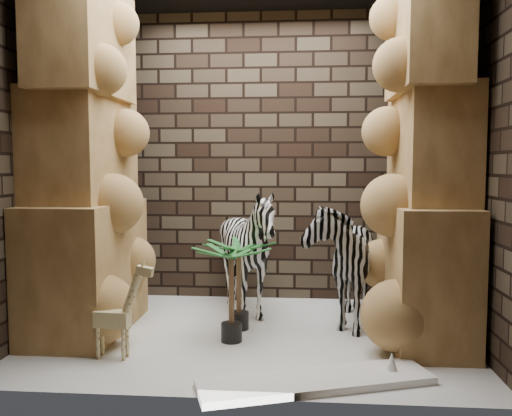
# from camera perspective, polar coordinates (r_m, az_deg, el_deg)

# --- Properties ---
(floor) EXTENTS (3.50, 3.50, 0.00)m
(floor) POSITION_cam_1_polar(r_m,az_deg,el_deg) (4.59, -0.68, -13.36)
(floor) COLOR silver
(floor) RESTS_ON ground
(wall_back) EXTENTS (3.50, 0.00, 3.50)m
(wall_back) POSITION_cam_1_polar(r_m,az_deg,el_deg) (5.61, 0.51, 5.45)
(wall_back) COLOR black
(wall_back) RESTS_ON ground
(wall_front) EXTENTS (3.50, 0.00, 3.50)m
(wall_front) POSITION_cam_1_polar(r_m,az_deg,el_deg) (3.13, -2.89, 6.17)
(wall_front) COLOR black
(wall_front) RESTS_ON ground
(wall_left) EXTENTS (0.00, 3.00, 3.00)m
(wall_left) POSITION_cam_1_polar(r_m,az_deg,el_deg) (4.86, -21.81, 5.27)
(wall_left) COLOR black
(wall_left) RESTS_ON ground
(wall_right) EXTENTS (0.00, 3.00, 3.00)m
(wall_right) POSITION_cam_1_polar(r_m,az_deg,el_deg) (4.55, 21.92, 5.34)
(wall_right) COLOR black
(wall_right) RESTS_ON ground
(rock_pillar_left) EXTENTS (0.68, 1.30, 3.00)m
(rock_pillar_left) POSITION_cam_1_polar(r_m,az_deg,el_deg) (4.71, -17.99, 5.40)
(rock_pillar_left) COLOR tan
(rock_pillar_left) RESTS_ON floor
(rock_pillar_right) EXTENTS (0.58, 1.25, 3.00)m
(rock_pillar_right) POSITION_cam_1_polar(r_m,az_deg,el_deg) (4.46, 17.85, 5.47)
(rock_pillar_right) COLOR tan
(rock_pillar_right) RESTS_ON floor
(zebra_right) EXTENTS (0.73, 1.17, 1.30)m
(zebra_right) POSITION_cam_1_polar(r_m,az_deg,el_deg) (4.87, 9.16, -4.52)
(zebra_right) COLOR white
(zebra_right) RESTS_ON floor
(zebra_left) EXTENTS (1.31, 1.44, 1.08)m
(zebra_left) POSITION_cam_1_polar(r_m,az_deg,el_deg) (5.02, -0.85, -5.46)
(zebra_left) COLOR white
(zebra_left) RESTS_ON floor
(giraffe_toy) EXTENTS (0.39, 0.15, 0.75)m
(giraffe_toy) POSITION_cam_1_polar(r_m,az_deg,el_deg) (4.09, -15.18, -10.30)
(giraffe_toy) COLOR #D5C688
(giraffe_toy) RESTS_ON floor
(palm_front) EXTENTS (0.36, 0.36, 0.79)m
(palm_front) POSITION_cam_1_polar(r_m,az_deg,el_deg) (4.62, -1.85, -8.17)
(palm_front) COLOR #0F4E1F
(palm_front) RESTS_ON floor
(palm_back) EXTENTS (0.36, 0.36, 0.79)m
(palm_back) POSITION_cam_1_polar(r_m,az_deg,el_deg) (4.31, -2.66, -9.13)
(palm_back) COLOR #0F4E1F
(palm_back) RESTS_ON floor
(surfboard) EXTENTS (1.57, 0.85, 0.05)m
(surfboard) POSITION_cam_1_polar(r_m,az_deg,el_deg) (3.62, 6.44, -17.99)
(surfboard) COLOR white
(surfboard) RESTS_ON floor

